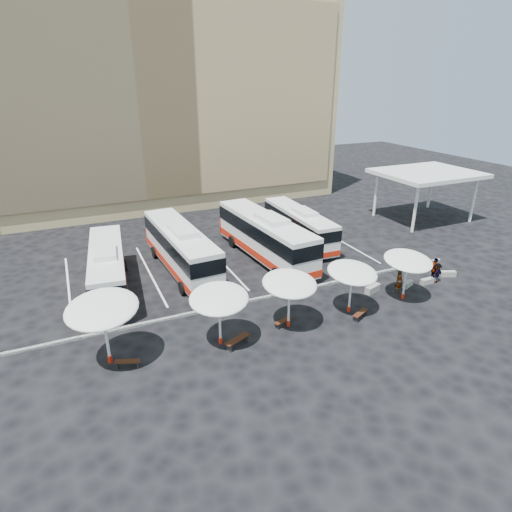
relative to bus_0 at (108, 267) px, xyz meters
name	(u,v)px	position (x,y,z in m)	size (l,w,h in m)	color
ground	(261,303)	(9.16, -6.37, -1.79)	(120.00, 120.00, 0.00)	black
sandstone_building	(150,92)	(9.16, 25.50, 10.84)	(42.00, 18.25, 29.60)	tan
service_canopy	(427,174)	(33.16, 3.63, 3.08)	(10.00, 8.00, 5.20)	white
curb_divider	(258,299)	(9.16, -5.87, -1.71)	(34.00, 0.25, 0.15)	black
bay_lines	(221,261)	(9.16, 1.63, -1.78)	(24.15, 12.00, 0.01)	white
bus_0	(108,267)	(0.00, 0.00, 0.00)	(3.47, 11.22, 3.50)	white
bus_1	(181,247)	(5.67, 1.19, 0.19)	(3.32, 12.34, 3.88)	white
bus_2	(265,235)	(12.80, 0.67, 0.28)	(3.63, 12.92, 4.05)	white
bus_3	(299,225)	(17.35, 2.84, -0.06)	(2.69, 10.75, 3.39)	white
sunshade_0	(102,309)	(-1.12, -9.00, 1.56)	(4.92, 4.95, 3.94)	white
sunshade_1	(219,298)	(4.99, -9.79, 1.20)	(4.30, 4.32, 3.51)	white
sunshade_2	(290,284)	(9.51, -9.73, 1.17)	(3.45, 3.49, 3.48)	white
sunshade_3	(352,273)	(14.02, -9.81, 1.07)	(3.62, 3.66, 3.36)	white
sunshade_4	(408,261)	(18.55, -9.88, 1.10)	(3.45, 3.49, 3.40)	white
wood_bench_0	(128,362)	(-0.30, -9.84, -1.47)	(1.40, 0.83, 0.42)	black
wood_bench_1	(237,340)	(5.80, -10.44, -1.39)	(1.72, 1.07, 0.51)	black
wood_bench_2	(283,321)	(9.22, -9.57, -1.48)	(1.37, 0.76, 0.41)	black
wood_bench_3	(360,314)	(14.17, -10.83, -1.45)	(1.48, 0.96, 0.44)	black
conc_bench_0	(373,289)	(17.26, -8.19, -1.54)	(1.34, 0.45, 0.50)	gray
conc_bench_1	(408,284)	(20.17, -8.59, -1.59)	(1.07, 0.36, 0.40)	gray
conc_bench_2	(427,281)	(21.86, -8.81, -1.58)	(1.10, 0.37, 0.41)	gray
conc_bench_3	(448,274)	(24.31, -8.50, -1.58)	(1.14, 0.38, 0.43)	gray
passenger_0	(399,283)	(18.85, -9.03, -0.99)	(0.58, 0.38, 1.60)	black
passenger_1	(398,276)	(19.62, -8.09, -0.99)	(0.78, 0.61, 1.60)	black
passenger_2	(434,270)	(22.64, -8.58, -0.87)	(1.08, 0.45, 1.85)	black
passenger_3	(437,273)	(22.62, -8.89, -1.01)	(1.00, 0.58, 1.55)	black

